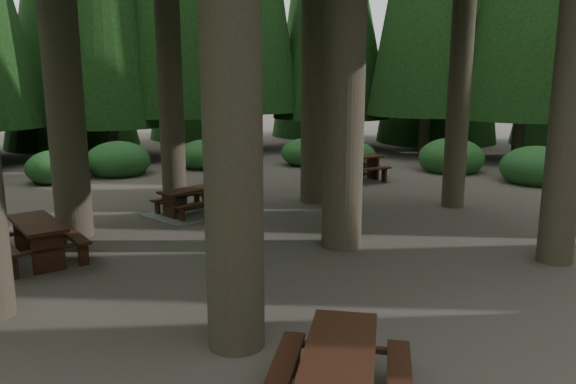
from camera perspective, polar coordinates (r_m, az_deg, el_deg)
name	(u,v)px	position (r m, az deg, el deg)	size (l,w,h in m)	color
ground	(313,253)	(11.50, 2.51, -6.25)	(80.00, 80.00, 0.00)	#4A423C
picnic_table_b	(38,235)	(11.89, -24.09, -4.02)	(1.81, 2.10, 0.80)	black
picnic_table_c	(190,206)	(14.77, -9.95, -1.45)	(2.48, 2.27, 0.68)	gray
picnic_table_d	(354,164)	(19.29, 6.77, 2.79)	(1.98, 1.61, 0.84)	black
picnic_table_e	(339,372)	(6.16, 5.24, -17.77)	(2.31, 2.39, 0.81)	black
shrub_ring	(325,222)	(12.35, 3.73, -3.06)	(23.86, 24.64, 1.49)	#205D2E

